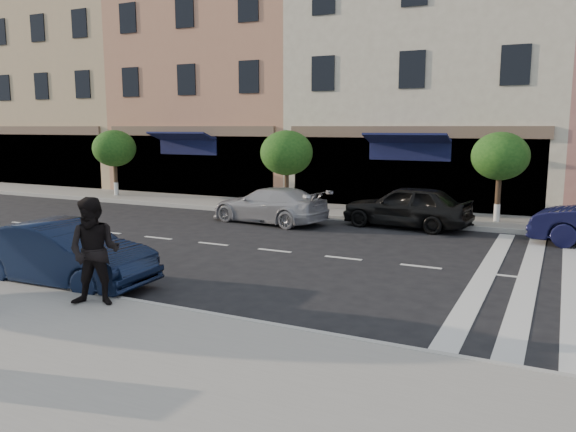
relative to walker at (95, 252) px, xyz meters
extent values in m
plane|color=black|center=(2.51, 2.00, -1.13)|extent=(120.00, 120.00, 0.00)
cube|color=gray|center=(2.51, -1.75, -1.06)|extent=(60.00, 4.50, 0.15)
cube|color=gray|center=(2.51, 13.00, -1.06)|extent=(60.00, 3.00, 0.15)
cube|color=tan|center=(-19.49, 19.00, 4.87)|extent=(12.00, 9.00, 12.00)
cube|color=tan|center=(-8.49, 19.00, 5.87)|extent=(10.00, 9.00, 14.00)
cube|color=beige|center=(2.01, 19.00, 4.37)|extent=(11.00, 9.00, 11.00)
cylinder|color=#473323|center=(-11.49, 12.80, -0.16)|extent=(0.18, 0.18, 1.65)
cylinder|color=silver|center=(-11.49, 12.80, -0.68)|extent=(0.20, 0.20, 0.60)
ellipsoid|color=#1A4513|center=(-11.49, 12.80, 1.22)|extent=(2.00, 2.00, 1.70)
cylinder|color=#473323|center=(-2.49, 12.80, -0.19)|extent=(0.18, 0.18, 1.60)
cylinder|color=silver|center=(-2.49, 12.80, -0.68)|extent=(0.20, 0.20, 0.60)
ellipsoid|color=#1A4513|center=(-2.49, 12.80, 1.19)|extent=(2.10, 2.10, 1.79)
cylinder|color=#473323|center=(5.51, 12.80, -0.13)|extent=(0.18, 0.18, 1.71)
cylinder|color=silver|center=(5.51, 12.80, -0.68)|extent=(0.20, 0.20, 0.60)
ellipsoid|color=#1A4513|center=(5.51, 12.80, 1.24)|extent=(1.90, 1.90, 1.62)
imported|color=black|center=(0.00, 0.00, 0.00)|extent=(1.17, 1.06, 1.97)
imported|color=black|center=(-1.97, 1.04, -0.45)|extent=(4.21, 1.63, 1.37)
imported|color=#A4A4A9|center=(-1.76, 9.94, -0.51)|extent=(4.52, 2.32, 1.25)
imported|color=black|center=(2.83, 11.10, -0.41)|extent=(4.38, 2.11, 1.44)
camera|label=1|loc=(7.46, -7.28, 2.22)|focal=35.00mm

